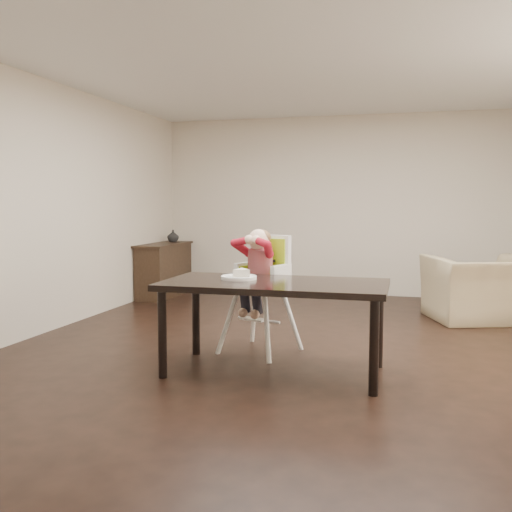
{
  "coord_description": "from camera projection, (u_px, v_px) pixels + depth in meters",
  "views": [
    {
      "loc": [
        0.73,
        -5.2,
        1.37
      ],
      "look_at": [
        -0.53,
        -0.45,
        0.93
      ],
      "focal_mm": 40.0,
      "sensor_mm": 36.0,
      "label": 1
    }
  ],
  "objects": [
    {
      "name": "dining_table",
      "position": [
        274.0,
        291.0,
        4.61
      ],
      "size": [
        1.8,
        0.9,
        0.75
      ],
      "color": "black",
      "rests_on": "ground"
    },
    {
      "name": "sideboard",
      "position": [
        164.0,
        270.0,
        8.53
      ],
      "size": [
        0.44,
        1.26,
        0.79
      ],
      "color": "black",
      "rests_on": "ground"
    },
    {
      "name": "plate",
      "position": [
        240.0,
        276.0,
        4.75
      ],
      "size": [
        0.35,
        0.35,
        0.09
      ],
      "rotation": [
        0.0,
        0.0,
        -0.2
      ],
      "color": "white",
      "rests_on": "dining_table"
    },
    {
      "name": "vase",
      "position": [
        173.0,
        236.0,
        8.83
      ],
      "size": [
        0.22,
        0.22,
        0.18
      ],
      "primitive_type": "imported",
      "rotation": [
        0.0,
        0.0,
        -0.22
      ],
      "color": "#99999E",
      "rests_on": "sideboard"
    },
    {
      "name": "high_chair",
      "position": [
        262.0,
        265.0,
        5.27
      ],
      "size": [
        0.61,
        0.61,
        1.15
      ],
      "rotation": [
        0.0,
        0.0,
        -0.33
      ],
      "color": "white",
      "rests_on": "ground"
    },
    {
      "name": "room_walls",
      "position": [
        326.0,
        151.0,
        5.15
      ],
      "size": [
        6.02,
        7.02,
        2.71
      ],
      "color": "beige",
      "rests_on": "ground"
    },
    {
      "name": "ground",
      "position": [
        323.0,
        352.0,
        5.32
      ],
      "size": [
        7.0,
        7.0,
        0.0
      ],
      "primitive_type": "plane",
      "color": "black",
      "rests_on": "ground"
    },
    {
      "name": "armchair",
      "position": [
        482.0,
        278.0,
        6.68
      ],
      "size": [
        1.34,
        1.08,
        1.01
      ],
      "primitive_type": "imported",
      "rotation": [
        0.0,
        0.0,
        3.46
      ],
      "color": "tan",
      "rests_on": "ground"
    }
  ]
}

